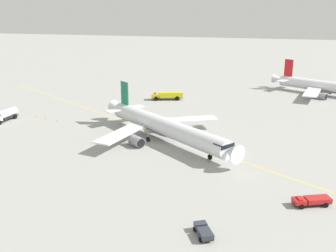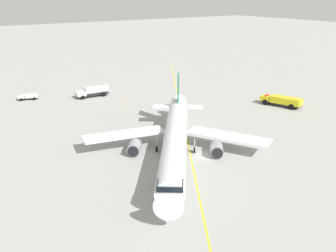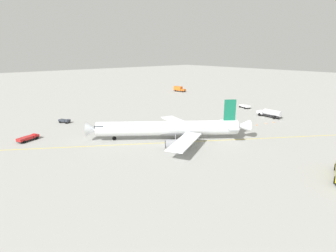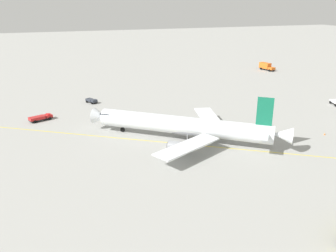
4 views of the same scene
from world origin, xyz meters
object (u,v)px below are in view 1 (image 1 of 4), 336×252
object	(u,v)px
airliner_main	(164,127)
fuel_tanker_truck	(5,115)
baggage_truck_truck	(203,231)
fire_tender_truck	(168,95)
safety_cone_far	(36,116)
airliner_secondary	(331,88)
safety_cone_mid	(46,118)
safety_cone_near	(58,120)
ops_pickup_truck	(312,201)

from	to	relation	value
airliner_main	fuel_tanker_truck	distance (m)	45.19
baggage_truck_truck	fire_tender_truck	xyz separation A→B (m)	(-76.07, -25.27, 0.82)
safety_cone_far	fuel_tanker_truck	bearing A→B (deg)	-50.72
airliner_secondary	fire_tender_truck	size ratio (longest dim) A/B	3.82
baggage_truck_truck	safety_cone_mid	size ratio (longest dim) A/B	7.62
fuel_tanker_truck	safety_cone_mid	world-z (taller)	fuel_tanker_truck
fire_tender_truck	safety_cone_near	xyz separation A→B (m)	(31.82, -21.54, -1.26)
baggage_truck_truck	safety_cone_near	bearing A→B (deg)	18.43
ops_pickup_truck	safety_cone_mid	xyz separation A→B (m)	(-32.69, -65.31, -0.53)
baggage_truck_truck	fire_tender_truck	bearing A→B (deg)	-9.81
safety_cone_near	fire_tender_truck	bearing A→B (deg)	145.91
airliner_secondary	safety_cone_near	size ratio (longest dim) A/B	72.67
baggage_truck_truck	fuel_tanker_truck	bearing A→B (deg)	27.61
ops_pickup_truck	safety_cone_near	world-z (taller)	ops_pickup_truck
fire_tender_truck	safety_cone_near	bearing A→B (deg)	38.04
safety_cone_far	safety_cone_mid	bearing A→B (deg)	75.84
fuel_tanker_truck	safety_cone_mid	size ratio (longest dim) A/B	16.52
baggage_truck_truck	fuel_tanker_truck	size ratio (longest dim) A/B	0.46
airliner_main	safety_cone_mid	world-z (taller)	airliner_main
safety_cone_near	airliner_main	bearing A→B (deg)	76.23
airliner_main	safety_cone_far	bearing A→B (deg)	-156.36
baggage_truck_truck	safety_cone_mid	distance (m)	68.07
airliner_main	fire_tender_truck	world-z (taller)	airliner_main
fire_tender_truck	airliner_secondary	bearing A→B (deg)	-176.80
baggage_truck_truck	fire_tender_truck	world-z (taller)	fire_tender_truck
airliner_main	airliner_secondary	size ratio (longest dim) A/B	0.94
baggage_truck_truck	fuel_tanker_truck	world-z (taller)	fuel_tanker_truck
fire_tender_truck	baggage_truck_truck	bearing A→B (deg)	90.50
ops_pickup_truck	safety_cone_mid	bearing A→B (deg)	-49.42
fuel_tanker_truck	ops_pickup_truck	world-z (taller)	fuel_tanker_truck
safety_cone_far	baggage_truck_truck	bearing A→B (deg)	49.69
baggage_truck_truck	safety_cone_far	world-z (taller)	baggage_truck_truck
airliner_main	safety_cone_far	xyz separation A→B (m)	(-9.57, -38.81, -2.78)
safety_cone_mid	safety_cone_far	bearing A→B (deg)	-104.16
airliner_secondary	safety_cone_near	xyz separation A→B (m)	(51.73, -73.19, -2.49)
airliner_secondary	fuel_tanker_truck	size ratio (longest dim) A/B	4.40
fire_tender_truck	ops_pickup_truck	xyz separation A→B (m)	(63.49, 39.73, -0.73)
airliner_main	airliner_secondary	xyz separation A→B (m)	(-59.38, 41.99, -0.29)
ops_pickup_truck	airliner_secondary	bearing A→B (deg)	-120.97
airliner_secondary	safety_cone_far	bearing A→B (deg)	-119.47
baggage_truck_truck	ops_pickup_truck	xyz separation A→B (m)	(-12.58, 14.46, 0.10)
baggage_truck_truck	safety_cone_far	bearing A→B (deg)	21.51
safety_cone_mid	safety_cone_far	size ratio (longest dim) A/B	1.00
safety_cone_near	safety_cone_far	xyz separation A→B (m)	(-1.92, -7.60, 0.00)
baggage_truck_truck	fire_tender_truck	distance (m)	80.16
safety_cone_mid	fire_tender_truck	bearing A→B (deg)	140.30
safety_cone_far	airliner_secondary	bearing A→B (deg)	121.65
airliner_secondary	ops_pickup_truck	distance (m)	84.27
fuel_tanker_truck	ops_pickup_truck	xyz separation A→B (m)	(28.57, 75.00, -0.76)
airliner_secondary	ops_pickup_truck	bearing A→B (deg)	-69.26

